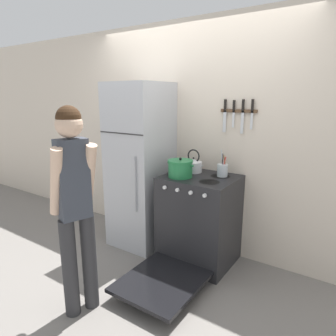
{
  "coord_description": "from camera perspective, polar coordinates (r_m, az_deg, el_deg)",
  "views": [
    {
      "loc": [
        1.67,
        -2.95,
        1.74
      ],
      "look_at": [
        0.0,
        -0.47,
        1.02
      ],
      "focal_mm": 32.0,
      "sensor_mm": 36.0,
      "label": 1
    }
  ],
  "objects": [
    {
      "name": "wall_back",
      "position": [
        3.45,
        4.58,
        5.73
      ],
      "size": [
        10.0,
        0.06,
        2.55
      ],
      "color": "beige",
      "rests_on": "ground_plane"
    },
    {
      "name": "stove_range",
      "position": [
        3.2,
        5.62,
        -9.99
      ],
      "size": [
        0.73,
        1.39,
        0.94
      ],
      "color": "#232326",
      "rests_on": "ground_plane"
    },
    {
      "name": "refrigerator",
      "position": [
        3.5,
        -5.25,
        0.34
      ],
      "size": [
        0.61,
        0.65,
        1.89
      ],
      "color": "#B7BABF",
      "rests_on": "ground_plane"
    },
    {
      "name": "person",
      "position": [
        2.41,
        -17.32,
        -6.04
      ],
      "size": [
        0.35,
        0.4,
        1.68
      ],
      "rotation": [
        0.0,
        0.0,
        1.23
      ],
      "color": "#2D2D30",
      "rests_on": "ground_plane"
    },
    {
      "name": "dutch_oven_pot",
      "position": [
        3.03,
        2.36,
        -0.09
      ],
      "size": [
        0.3,
        0.26,
        0.2
      ],
      "color": "#237A42",
      "rests_on": "stove_range"
    },
    {
      "name": "utensil_jar",
      "position": [
        3.1,
        10.34,
        -0.32
      ],
      "size": [
        0.11,
        0.11,
        0.28
      ],
      "color": "silver",
      "rests_on": "stove_range"
    },
    {
      "name": "wall_knife_strip",
      "position": [
        3.15,
        13.22,
        10.58
      ],
      "size": [
        0.38,
        0.03,
        0.34
      ],
      "color": "brown"
    },
    {
      "name": "ground_plane",
      "position": [
        3.81,
        3.98,
        -13.65
      ],
      "size": [
        14.0,
        14.0,
        0.0
      ],
      "primitive_type": "plane",
      "color": "slate"
    },
    {
      "name": "tea_kettle",
      "position": [
        3.24,
        4.88,
        0.54
      ],
      "size": [
        0.23,
        0.19,
        0.25
      ],
      "color": "silver",
      "rests_on": "stove_range"
    }
  ]
}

